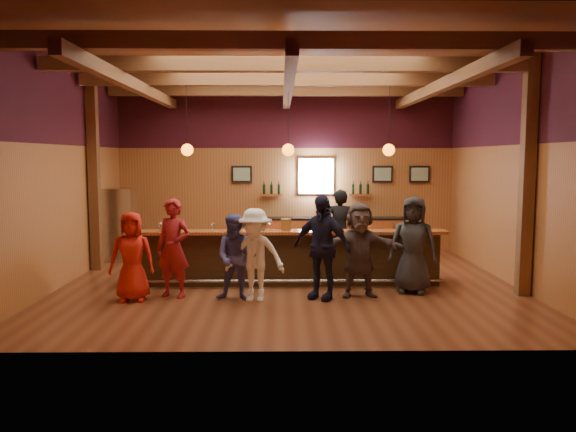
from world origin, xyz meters
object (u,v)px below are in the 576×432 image
Objects in this scene: customer_redvest at (173,248)px; bottle_a at (331,224)px; customer_denim at (236,257)px; back_bar_cabinet at (331,235)px; customer_orange at (132,256)px; customer_navy at (321,247)px; bartender at (339,230)px; ice_bucket at (286,225)px; customer_white at (255,255)px; stainless_fridge at (121,225)px; customer_dark at (413,245)px; bar_counter at (289,257)px; customer_brown at (360,250)px.

customer_redvest is 3.12m from bottle_a.
customer_denim is (1.16, -0.24, -0.13)m from customer_redvest.
back_bar_cabinet is 6.44m from customer_orange.
customer_navy is at bearing -4.41° from customer_orange.
bartender reaches higher than back_bar_cabinet.
bartender is 8.23× the size of ice_bucket.
bartender is (1.79, 2.72, 0.09)m from customer_white.
stainless_fridge is at bearing -168.07° from back_bar_cabinet.
bartender is at bearing 137.08° from customer_dark.
customer_dark is at bearing 22.78° from customer_redvest.
customer_navy is at bearing 17.32° from customer_white.
back_bar_cabinet is 4.65m from customer_dark.
bar_counter is 3.76m from back_bar_cabinet.
customer_brown is at bearing 19.02° from customer_redvest.
customer_orange is at bearing -128.43° from back_bar_cabinet.
customer_dark reaches higher than bar_counter.
customer_denim is (-2.15, -5.02, 0.30)m from back_bar_cabinet.
bartender is (0.60, 2.59, -0.02)m from customer_navy.
back_bar_cabinet is 2.21× the size of customer_redvest.
customer_white is (-0.63, -1.50, 0.31)m from bar_counter.
customer_redvest is 3.41m from customer_brown.
customer_white is at bearing -139.55° from bottle_a.
back_bar_cabinet is 4.10m from ice_bucket.
customer_denim is at bearing -51.01° from stainless_fridge.
bottle_a is (-1.50, 0.66, 0.33)m from customer_dark.
customer_redvest is at bearing 176.92° from customer_brown.
bartender is (3.29, 2.43, 0.02)m from customer_redvest.
customer_brown is 1.68m from ice_bucket.
bartender reaches higher than bottle_a.
customer_dark reaches higher than back_bar_cabinet.
customer_white is at bearing 64.13° from bartender.
ice_bucket is (0.56, 1.24, 0.39)m from customer_white.
bottle_a is at bearing -95.29° from back_bar_cabinet.
customer_orange is at bearing -179.40° from customer_brown.
customer_navy is (1.53, 0.08, 0.17)m from customer_denim.
ice_bucket is at bearing 43.76° from customer_redvest.
customer_brown is 2.43m from bartender.
bottle_a is at bearing 51.46° from customer_white.
bottle_a is at bearing 112.36° from customer_brown.
customer_white reaches higher than customer_orange.
bartender is at bearing 27.92° from customer_orange.
bartender is (5.28, -1.23, 0.02)m from stainless_fridge.
customer_denim is 2.26m from customer_brown.
back_bar_cabinet is at bearing 75.57° from customer_denim.
customer_navy reaches higher than ice_bucket.
bar_counter is 2.53m from customer_dark.
ice_bucket is at bearing -108.04° from back_bar_cabinet.
bartender is (3.98, 2.69, 0.12)m from customer_orange.
customer_redvest is (-3.31, -4.78, 0.43)m from back_bar_cabinet.
bartender is at bearing 50.32° from ice_bucket.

